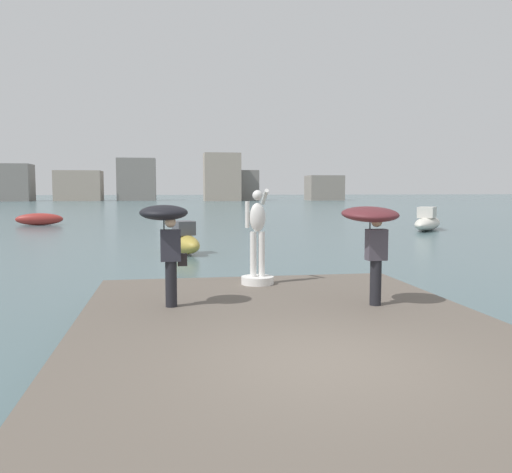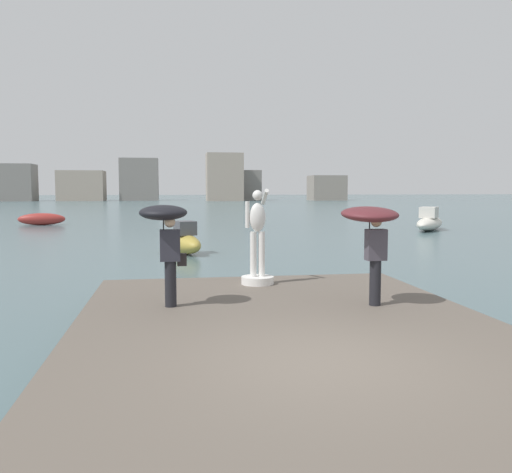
{
  "view_description": "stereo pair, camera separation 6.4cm",
  "coord_description": "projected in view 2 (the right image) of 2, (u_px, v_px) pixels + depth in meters",
  "views": [
    {
      "loc": [
        -2.01,
        -6.74,
        2.65
      ],
      "look_at": [
        0.0,
        5.63,
        1.55
      ],
      "focal_mm": 38.17,
      "sensor_mm": 36.0,
      "label": 1
    },
    {
      "loc": [
        -1.95,
        -6.75,
        2.65
      ],
      "look_at": [
        0.0,
        5.63,
        1.55
      ],
      "focal_mm": 38.17,
      "sensor_mm": 36.0,
      "label": 2
    }
  ],
  "objects": [
    {
      "name": "ground_plane",
      "position": [
        194.0,
        220.0,
        46.54
      ],
      "size": [
        400.0,
        400.0,
        0.0
      ],
      "primitive_type": "plane",
      "color": "#4C666B"
    },
    {
      "name": "pier",
      "position": [
        290.0,
        335.0,
        9.11
      ],
      "size": [
        7.22,
        9.96,
        0.4
      ],
      "primitive_type": "cube",
      "color": "#60564C",
      "rests_on": "ground"
    },
    {
      "name": "statue_white_figure",
      "position": [
        257.0,
        250.0,
        12.83
      ],
      "size": [
        0.77,
        0.95,
        2.25
      ],
      "color": "white",
      "rests_on": "pier"
    },
    {
      "name": "onlooker_left",
      "position": [
        166.0,
        228.0,
        10.31
      ],
      "size": [
        0.91,
        0.92,
        1.97
      ],
      "color": "black",
      "rests_on": "pier"
    },
    {
      "name": "onlooker_right",
      "position": [
        371.0,
        225.0,
        10.42
      ],
      "size": [
        1.12,
        1.14,
        1.95
      ],
      "color": "black",
      "rests_on": "pier"
    },
    {
      "name": "boat_near",
      "position": [
        184.0,
        241.0,
        22.36
      ],
      "size": [
        1.9,
        3.4,
        1.34
      ],
      "color": "#B2993D",
      "rests_on": "ground"
    },
    {
      "name": "boat_mid",
      "position": [
        42.0,
        219.0,
        39.76
      ],
      "size": [
        3.37,
        1.23,
        0.88
      ],
      "color": "#9E2D28",
      "rests_on": "ground"
    },
    {
      "name": "boat_rightward",
      "position": [
        429.0,
        222.0,
        34.72
      ],
      "size": [
        4.08,
        4.84,
        1.51
      ],
      "color": "silver",
      "rests_on": "ground"
    },
    {
      "name": "distant_skyline",
      "position": [
        160.0,
        183.0,
        122.06
      ],
      "size": [
        76.69,
        12.55,
        10.46
      ],
      "color": "gray",
      "rests_on": "ground"
    }
  ]
}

